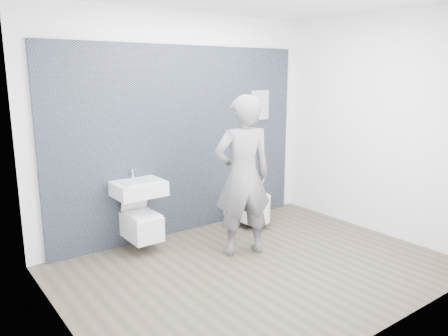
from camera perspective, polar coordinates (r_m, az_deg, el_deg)
ground at (r=4.85m, az=4.34°, el=-12.87°), size 4.00×4.00×0.00m
room_shell at (r=4.40m, az=4.70°, el=8.10°), size 4.00×4.00×4.00m
tile_wall at (r=5.95m, az=-5.05°, el=-8.00°), size 3.60×0.06×2.40m
washbasin at (r=5.17m, az=-11.07°, el=-2.59°), size 0.57×0.43×0.43m
toilet_square at (r=5.27m, az=-10.73°, el=-7.24°), size 0.34×0.50×0.66m
toilet_rounded at (r=6.03m, az=3.38°, el=-4.97°), size 0.40×0.67×0.36m
info_placard at (r=6.61m, az=4.46°, el=-5.88°), size 0.31×0.03×0.41m
visitor at (r=4.93m, az=2.46°, el=-1.11°), size 0.77×0.63×1.83m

